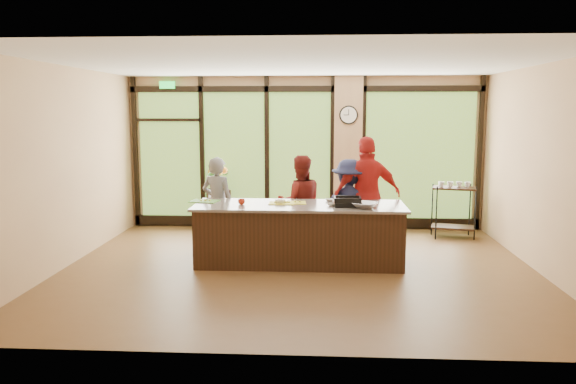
# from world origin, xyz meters

# --- Properties ---
(floor) EXTENTS (7.00, 7.00, 0.00)m
(floor) POSITION_xyz_m (0.00, 0.00, 0.00)
(floor) COLOR brown
(floor) RESTS_ON ground
(ceiling) EXTENTS (7.00, 7.00, 0.00)m
(ceiling) POSITION_xyz_m (0.00, 0.00, 3.00)
(ceiling) COLOR silver
(ceiling) RESTS_ON back_wall
(back_wall) EXTENTS (7.00, 0.00, 7.00)m
(back_wall) POSITION_xyz_m (0.00, 3.00, 1.50)
(back_wall) COLOR tan
(back_wall) RESTS_ON floor
(left_wall) EXTENTS (0.00, 6.00, 6.00)m
(left_wall) POSITION_xyz_m (-3.50, 0.00, 1.50)
(left_wall) COLOR tan
(left_wall) RESTS_ON floor
(right_wall) EXTENTS (0.00, 6.00, 6.00)m
(right_wall) POSITION_xyz_m (3.50, 0.00, 1.50)
(right_wall) COLOR tan
(right_wall) RESTS_ON floor
(window_wall) EXTENTS (6.90, 0.12, 3.00)m
(window_wall) POSITION_xyz_m (0.16, 2.95, 1.39)
(window_wall) COLOR tan
(window_wall) RESTS_ON floor
(island_base) EXTENTS (3.10, 1.00, 0.88)m
(island_base) POSITION_xyz_m (0.00, 0.30, 0.44)
(island_base) COLOR black
(island_base) RESTS_ON floor
(countertop) EXTENTS (3.20, 1.10, 0.04)m
(countertop) POSITION_xyz_m (0.00, 0.30, 0.90)
(countertop) COLOR slate
(countertop) RESTS_ON island_base
(wall_clock) EXTENTS (0.36, 0.04, 0.36)m
(wall_clock) POSITION_xyz_m (0.85, 2.87, 2.25)
(wall_clock) COLOR black
(wall_clock) RESTS_ON window_wall
(cook_left) EXTENTS (0.67, 0.56, 1.58)m
(cook_left) POSITION_xyz_m (-1.39, 1.00, 0.79)
(cook_left) COLOR slate
(cook_left) RESTS_ON floor
(cook_midleft) EXTENTS (0.88, 0.74, 1.60)m
(cook_midleft) POSITION_xyz_m (-0.02, 1.16, 0.80)
(cook_midleft) COLOR maroon
(cook_midleft) RESTS_ON floor
(cook_midright) EXTENTS (1.20, 0.72, 1.92)m
(cook_midright) POSITION_xyz_m (1.09, 1.03, 0.96)
(cook_midright) COLOR #B01E1B
(cook_midright) RESTS_ON floor
(cook_right) EXTENTS (1.08, 0.72, 1.55)m
(cook_right) POSITION_xyz_m (0.79, 1.05, 0.77)
(cook_right) COLOR #181B36
(cook_right) RESTS_ON floor
(roasting_pan) EXTENTS (0.42, 0.34, 0.07)m
(roasting_pan) POSITION_xyz_m (0.72, 0.17, 0.96)
(roasting_pan) COLOR black
(roasting_pan) RESTS_ON countertop
(mixing_bowl) EXTENTS (0.47, 0.47, 0.09)m
(mixing_bowl) POSITION_xyz_m (0.97, 0.03, 0.96)
(mixing_bowl) COLOR silver
(mixing_bowl) RESTS_ON countertop
(cutting_board_left) EXTENTS (0.47, 0.39, 0.01)m
(cutting_board_left) POSITION_xyz_m (-1.50, 0.49, 0.93)
(cutting_board_left) COLOR #4E8A32
(cutting_board_left) RESTS_ON countertop
(cutting_board_center) EXTENTS (0.39, 0.29, 0.01)m
(cutting_board_center) POSITION_xyz_m (-0.28, 0.36, 0.93)
(cutting_board_center) COLOR gold
(cutting_board_center) RESTS_ON countertop
(cutting_board_right) EXTENTS (0.41, 0.32, 0.01)m
(cutting_board_right) POSITION_xyz_m (-0.10, 0.41, 0.93)
(cutting_board_right) COLOR gold
(cutting_board_right) RESTS_ON countertop
(prep_bowl_near) EXTENTS (0.20, 0.20, 0.05)m
(prep_bowl_near) POSITION_xyz_m (-0.30, 0.37, 0.95)
(prep_bowl_near) COLOR silver
(prep_bowl_near) RESTS_ON countertop
(prep_bowl_mid) EXTENTS (0.17, 0.17, 0.04)m
(prep_bowl_mid) POSITION_xyz_m (0.48, 0.20, 0.94)
(prep_bowl_mid) COLOR silver
(prep_bowl_mid) RESTS_ON countertop
(prep_bowl_far) EXTENTS (0.17, 0.17, 0.03)m
(prep_bowl_far) POSITION_xyz_m (0.47, 0.65, 0.94)
(prep_bowl_far) COLOR silver
(prep_bowl_far) RESTS_ON countertop
(red_ramekin) EXTENTS (0.11, 0.11, 0.09)m
(red_ramekin) POSITION_xyz_m (-0.88, 0.23, 0.96)
(red_ramekin) COLOR #A92510
(red_ramekin) RESTS_ON countertop
(flower_stand) EXTENTS (0.53, 0.53, 0.80)m
(flower_stand) POSITION_xyz_m (-1.70, 2.75, 0.40)
(flower_stand) COLOR black
(flower_stand) RESTS_ON floor
(flower_vase) EXTENTS (0.34, 0.34, 0.28)m
(flower_vase) POSITION_xyz_m (-1.70, 2.75, 0.94)
(flower_vase) COLOR olive
(flower_vase) RESTS_ON flower_stand
(bar_cart) EXTENTS (0.84, 0.60, 1.04)m
(bar_cart) POSITION_xyz_m (2.77, 2.24, 0.62)
(bar_cart) COLOR black
(bar_cart) RESTS_ON floor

